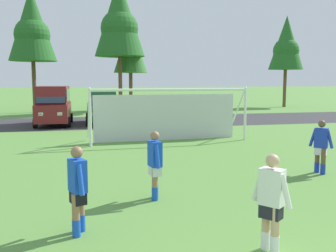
{
  "coord_description": "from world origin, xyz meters",
  "views": [
    {
      "loc": [
        -2.67,
        -2.78,
        2.79
      ],
      "look_at": [
        0.75,
        11.68,
        1.04
      ],
      "focal_mm": 40.16,
      "sensor_mm": 36.0,
      "label": 1
    }
  ],
  "objects": [
    {
      "name": "soccer_goal",
      "position": [
        1.4,
        14.54,
        1.29
      ],
      "size": [
        7.48,
        2.19,
        2.57
      ],
      "color": "white",
      "rests_on": "ground"
    },
    {
      "name": "parking_lot_strip",
      "position": [
        0.0,
        23.72,
        0.0
      ],
      "size": [
        52.0,
        8.4,
        0.01
      ],
      "primitive_type": "cube",
      "color": "#333335",
      "rests_on": "ground"
    },
    {
      "name": "parked_car_slot_far_left",
      "position": [
        -4.28,
        22.63,
        1.34
      ],
      "size": [
        2.3,
        4.85,
        2.52
      ],
      "color": "maroon",
      "rests_on": "ground"
    },
    {
      "name": "soccer_ball",
      "position": [
        2.42,
        5.85,
        0.11
      ],
      "size": [
        0.22,
        0.22,
        0.22
      ],
      "color": "white",
      "rests_on": "ground"
    },
    {
      "name": "tree_mid_right",
      "position": [
        2.39,
        34.81,
        6.12
      ],
      "size": [
        3.34,
        3.34,
        8.91
      ],
      "color": "brown",
      "rests_on": "ground"
    },
    {
      "name": "parked_car_slot_center_left",
      "position": [
        2.11,
        24.87,
        0.88
      ],
      "size": [
        2.26,
        4.31,
        1.72
      ],
      "color": "red",
      "rests_on": "ground"
    },
    {
      "name": "ground_plane",
      "position": [
        0.0,
        15.0,
        0.0
      ],
      "size": [
        400.0,
        400.0,
        0.0
      ],
      "primitive_type": "plane",
      "color": "#598C3D"
    },
    {
      "name": "parked_car_slot_left",
      "position": [
        -1.2,
        22.82,
        1.11
      ],
      "size": [
        2.23,
        4.65,
        2.16
      ],
      "color": "#194C2D",
      "rests_on": "ground"
    },
    {
      "name": "parked_car_slot_center",
      "position": [
        4.87,
        23.09,
        0.88
      ],
      "size": [
        2.18,
        4.28,
        1.72
      ],
      "color": "silver",
      "rests_on": "ground"
    },
    {
      "name": "tree_center_back",
      "position": [
        1.16,
        33.08,
        8.57
      ],
      "size": [
        4.67,
        4.67,
        12.46
      ],
      "color": "brown",
      "rests_on": "ground"
    },
    {
      "name": "player_winger_right",
      "position": [
        0.32,
        2.58,
        0.82
      ],
      "size": [
        0.45,
        0.69,
        1.64
      ],
      "color": "tan",
      "rests_on": "ground"
    },
    {
      "name": "player_defender_far",
      "position": [
        4.46,
        7.12,
        0.82
      ],
      "size": [
        0.53,
        0.63,
        1.64
      ],
      "color": "brown",
      "rests_on": "ground"
    },
    {
      "name": "player_striker_near",
      "position": [
        -2.74,
        4.07,
        0.82
      ],
      "size": [
        0.36,
        0.74,
        1.64
      ],
      "color": "#936B4C",
      "rests_on": "ground"
    },
    {
      "name": "tree_right_edge",
      "position": [
        19.8,
        35.35,
        6.91
      ],
      "size": [
        3.77,
        3.77,
        10.05
      ],
      "color": "brown",
      "rests_on": "ground"
    },
    {
      "name": "tree_mid_left",
      "position": [
        -6.65,
        33.65,
        7.73
      ],
      "size": [
        4.22,
        4.22,
        11.25
      ],
      "color": "brown",
      "rests_on": "ground"
    },
    {
      "name": "player_midfield_center",
      "position": [
        -0.96,
        5.79,
        0.82
      ],
      "size": [
        0.3,
        0.75,
        1.64
      ],
      "color": "#936B4C",
      "rests_on": "ground"
    }
  ]
}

